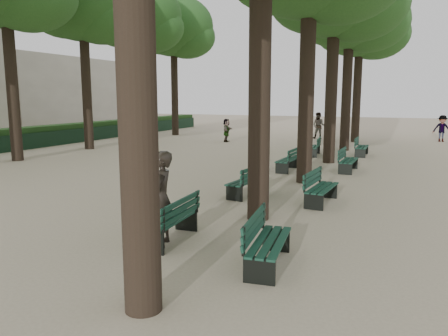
% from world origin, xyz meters
% --- Properties ---
extents(ground, '(120.00, 120.00, 0.00)m').
position_xyz_m(ground, '(0.00, 0.00, 0.00)').
color(ground, '#B8A88B').
rests_on(ground, ground).
extents(tree_central_4, '(6.00, 6.00, 9.95)m').
position_xyz_m(tree_central_4, '(1.50, 18.00, 7.65)').
color(tree_central_4, '#33261C').
rests_on(tree_central_4, ground).
extents(tree_central_5, '(6.00, 6.00, 9.95)m').
position_xyz_m(tree_central_5, '(1.50, 23.00, 7.65)').
color(tree_central_5, '#33261C').
rests_on(tree_central_5, ground).
extents(tree_far_3, '(6.00, 6.00, 10.45)m').
position_xyz_m(tree_far_3, '(-12.00, 13.00, 8.14)').
color(tree_far_3, '#33261C').
rests_on(tree_far_3, ground).
extents(tree_far_4, '(6.00, 6.00, 10.45)m').
position_xyz_m(tree_far_4, '(-12.00, 18.00, 8.14)').
color(tree_far_4, '#33261C').
rests_on(tree_far_4, ground).
extents(tree_far_5, '(6.00, 6.00, 10.45)m').
position_xyz_m(tree_far_5, '(-12.00, 23.00, 8.14)').
color(tree_far_5, '#33261C').
rests_on(tree_far_5, ground).
extents(bench_left_0, '(0.67, 1.83, 0.92)m').
position_xyz_m(bench_left_0, '(0.37, 0.71, 0.27)').
color(bench_left_0, black).
rests_on(bench_left_0, ground).
extents(bench_left_1, '(0.77, 1.85, 0.92)m').
position_xyz_m(bench_left_1, '(0.37, 5.29, 0.27)').
color(bench_left_1, black).
rests_on(bench_left_1, ground).
extents(bench_left_2, '(0.64, 1.82, 0.92)m').
position_xyz_m(bench_left_2, '(0.37, 10.12, 0.27)').
color(bench_left_2, black).
rests_on(bench_left_2, ground).
extents(bench_left_3, '(0.74, 1.85, 0.92)m').
position_xyz_m(bench_left_3, '(0.37, 15.13, 0.27)').
color(bench_left_3, black).
rests_on(bench_left_3, ground).
extents(bench_right_0, '(0.77, 1.85, 0.92)m').
position_xyz_m(bench_right_0, '(2.63, 0.21, 0.27)').
color(bench_right_0, black).
rests_on(bench_right_0, ground).
extents(bench_right_1, '(0.70, 1.84, 0.92)m').
position_xyz_m(bench_right_1, '(2.63, 5.16, 0.27)').
color(bench_right_1, black).
rests_on(bench_right_1, ground).
extents(bench_right_2, '(0.62, 1.81, 0.92)m').
position_xyz_m(bench_right_2, '(2.63, 10.88, 0.27)').
color(bench_right_2, black).
rests_on(bench_right_2, ground).
extents(bench_right_3, '(0.58, 1.80, 0.92)m').
position_xyz_m(bench_right_3, '(2.63, 15.99, 0.27)').
color(bench_right_3, black).
rests_on(bench_right_3, ground).
extents(man_with_map, '(0.74, 0.84, 1.91)m').
position_xyz_m(man_with_map, '(0.35, 0.44, 0.95)').
color(man_with_map, black).
rests_on(man_with_map, ground).
extents(pedestrian_a, '(0.95, 0.51, 1.86)m').
position_xyz_m(pedestrian_a, '(-1.11, 24.07, 0.93)').
color(pedestrian_a, '#262628').
rests_on(pedestrian_a, ground).
extents(pedestrian_e, '(0.49, 1.44, 1.52)m').
position_xyz_m(pedestrian_e, '(-6.31, 19.70, 0.76)').
color(pedestrian_e, '#262628').
rests_on(pedestrian_e, ground).
extents(pedestrian_b, '(1.16, 0.47, 1.75)m').
position_xyz_m(pedestrian_b, '(6.77, 25.30, 0.87)').
color(pedestrian_b, '#262628').
rests_on(pedestrian_b, ground).
extents(fence, '(0.08, 42.00, 0.90)m').
position_xyz_m(fence, '(-15.00, 11.00, 0.45)').
color(fence, black).
rests_on(fence, ground).
extents(hedge, '(1.20, 42.00, 1.20)m').
position_xyz_m(hedge, '(-15.70, 11.00, 0.60)').
color(hedge, '#193D15').
rests_on(hedge, ground).
extents(building_far, '(12.00, 16.00, 7.00)m').
position_xyz_m(building_far, '(-33.00, 30.00, 3.50)').
color(building_far, '#B7B2A3').
rests_on(building_far, ground).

